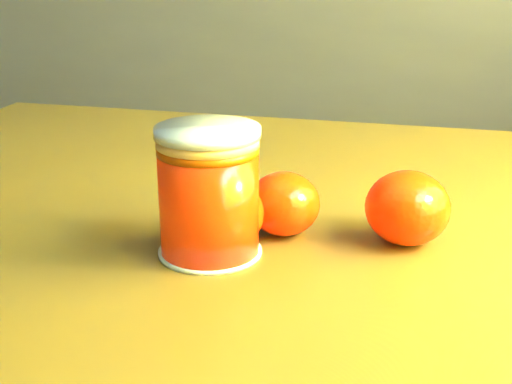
# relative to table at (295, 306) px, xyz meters

# --- Properties ---
(kitchen_counter) EXTENTS (3.15, 0.60, 0.90)m
(kitchen_counter) POSITION_rel_table_xyz_m (-1.05, 1.21, -0.22)
(kitchen_counter) COLOR #454549
(kitchen_counter) RESTS_ON ground
(table) EXTENTS (1.05, 0.76, 0.76)m
(table) POSITION_rel_table_xyz_m (0.00, 0.00, 0.00)
(table) COLOR brown
(table) RESTS_ON ground
(juice_glass) EXTENTS (0.08, 0.08, 0.10)m
(juice_glass) POSITION_rel_table_xyz_m (-0.06, -0.10, 0.15)
(juice_glass) COLOR red
(juice_glass) RESTS_ON table
(orange_front) EXTENTS (0.08, 0.08, 0.05)m
(orange_front) POSITION_rel_table_xyz_m (-0.00, -0.05, 0.12)
(orange_front) COLOR #FF2F05
(orange_front) RESTS_ON table
(orange_back) EXTENTS (0.08, 0.08, 0.06)m
(orange_back) POSITION_rel_table_xyz_m (0.10, -0.05, 0.13)
(orange_back) COLOR #FF2F05
(orange_back) RESTS_ON table
(orange_extra) EXTENTS (0.07, 0.07, 0.06)m
(orange_extra) POSITION_rel_table_xyz_m (-0.05, -0.09, 0.13)
(orange_extra) COLOR #FF2F05
(orange_extra) RESTS_ON table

